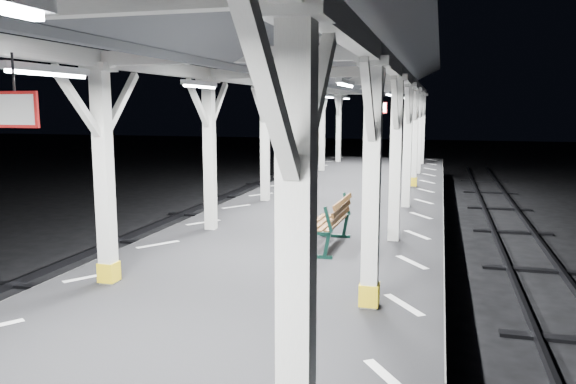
% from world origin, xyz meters
% --- Properties ---
extents(hazard_stripes_right, '(1.00, 48.00, 0.01)m').
position_xyz_m(hazard_stripes_right, '(2.45, 0.00, 1.00)').
color(hazard_stripes_right, silver).
rests_on(hazard_stripes_right, platform).
extents(canopy, '(5.40, 49.00, 4.65)m').
position_xyz_m(canopy, '(0.00, -0.02, 4.56)').
color(canopy, silver).
rests_on(canopy, platform).
extents(bench_mid, '(0.72, 1.80, 0.96)m').
position_xyz_m(bench_mid, '(0.88, 5.09, 1.51)').
color(bench_mid, black).
rests_on(bench_mid, platform).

